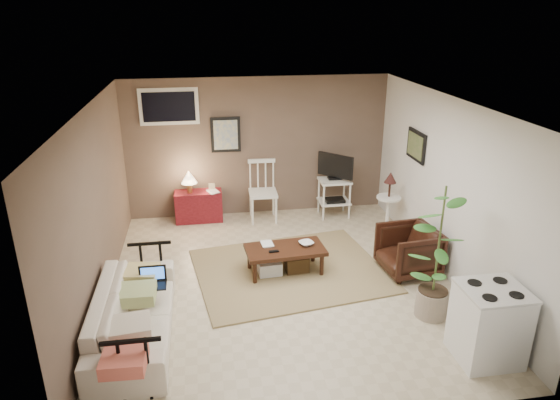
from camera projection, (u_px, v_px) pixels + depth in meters
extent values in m
plane|color=#C1B293|center=(281.00, 281.00, 6.74)|extent=(5.00, 5.00, 0.00)
cube|color=black|center=(226.00, 135.00, 8.41)|extent=(0.50, 0.03, 0.60)
cube|color=black|center=(416.00, 146.00, 7.48)|extent=(0.03, 0.60, 0.45)
cube|color=white|center=(169.00, 107.00, 8.10)|extent=(0.96, 0.03, 0.60)
cube|color=#8D7852|center=(290.00, 270.00, 6.99)|extent=(2.81, 2.38, 0.02)
cube|color=#34180E|center=(285.00, 250.00, 6.83)|extent=(1.11, 0.63, 0.05)
cylinder|color=#34180E|center=(255.00, 273.00, 6.61)|extent=(0.06, 0.06, 0.34)
cylinder|color=#34180E|center=(322.00, 265.00, 6.81)|extent=(0.06, 0.06, 0.34)
cylinder|color=#34180E|center=(249.00, 259.00, 6.98)|extent=(0.06, 0.06, 0.34)
cylinder|color=#34180E|center=(313.00, 252.00, 7.18)|extent=(0.06, 0.06, 0.34)
cube|color=black|center=(274.00, 251.00, 6.69)|extent=(0.14, 0.05, 0.02)
cube|color=#432D18|center=(296.00, 263.00, 6.95)|extent=(0.33, 0.29, 0.23)
cube|color=silver|center=(269.00, 268.00, 6.87)|extent=(0.33, 0.29, 0.20)
imported|color=beige|center=(133.00, 306.00, 5.46)|extent=(0.60, 2.04, 0.80)
cube|color=black|center=(153.00, 286.00, 5.74)|extent=(0.31, 0.22, 0.02)
cube|color=black|center=(153.00, 273.00, 5.81)|extent=(0.31, 0.02, 0.20)
cube|color=blue|center=(153.00, 273.00, 5.80)|extent=(0.26, 0.00, 0.16)
cube|color=maroon|center=(199.00, 206.00, 8.57)|extent=(0.79, 0.35, 0.53)
cylinder|color=#AF7D43|center=(190.00, 188.00, 8.39)|extent=(0.09, 0.09, 0.18)
cone|color=#FFE2B7|center=(189.00, 177.00, 8.32)|extent=(0.26, 0.26, 0.21)
cube|color=tan|center=(212.00, 187.00, 8.50)|extent=(0.11, 0.02, 0.13)
cube|color=white|center=(263.00, 193.00, 8.52)|extent=(0.48, 0.48, 0.04)
cylinder|color=white|center=(252.00, 212.00, 8.40)|extent=(0.04, 0.04, 0.47)
cylinder|color=white|center=(276.00, 211.00, 8.45)|extent=(0.04, 0.04, 0.47)
cylinder|color=white|center=(251.00, 203.00, 8.77)|extent=(0.04, 0.04, 0.47)
cylinder|color=white|center=(273.00, 202.00, 8.82)|extent=(0.04, 0.04, 0.47)
cube|color=white|center=(262.00, 161.00, 8.53)|extent=(0.47, 0.06, 0.07)
cube|color=white|center=(335.00, 181.00, 8.63)|extent=(0.53, 0.43, 0.04)
cube|color=white|center=(334.00, 201.00, 8.77)|extent=(0.53, 0.43, 0.03)
cylinder|color=white|center=(324.00, 202.00, 8.54)|extent=(0.03, 0.03, 0.67)
cylinder|color=white|center=(350.00, 201.00, 8.61)|extent=(0.03, 0.03, 0.67)
cylinder|color=white|center=(319.00, 195.00, 8.88)|extent=(0.03, 0.03, 0.67)
cylinder|color=white|center=(344.00, 193.00, 8.95)|extent=(0.03, 0.03, 0.67)
cube|color=black|center=(335.00, 178.00, 8.61)|extent=(0.24, 0.13, 0.03)
cube|color=black|center=(335.00, 166.00, 8.53)|extent=(0.50, 0.52, 0.40)
cube|color=#E29358|center=(335.00, 166.00, 8.53)|extent=(0.41, 0.42, 0.33)
cube|color=black|center=(335.00, 201.00, 8.72)|extent=(0.34, 0.24, 0.10)
cylinder|color=white|center=(386.00, 231.00, 8.20)|extent=(0.27, 0.27, 0.03)
cylinder|color=white|center=(387.00, 215.00, 8.09)|extent=(0.05, 0.05, 0.58)
cylinder|color=white|center=(389.00, 198.00, 7.98)|extent=(0.39, 0.39, 0.03)
cylinder|color=black|center=(390.00, 189.00, 7.93)|extent=(0.03, 0.03, 0.25)
cone|color=#381917|center=(390.00, 177.00, 7.86)|extent=(0.19, 0.19, 0.17)
imported|color=black|center=(409.00, 248.00, 6.84)|extent=(0.74, 0.78, 0.73)
cylinder|color=#A18D7F|center=(431.00, 303.00, 5.94)|extent=(0.38, 0.38, 0.33)
cylinder|color=#4C602D|center=(439.00, 240.00, 5.64)|extent=(0.03, 0.03, 1.31)
cube|color=white|center=(489.00, 325.00, 5.14)|extent=(0.62, 0.58, 0.80)
cube|color=silver|center=(495.00, 290.00, 4.99)|extent=(0.64, 0.60, 0.03)
cylinder|color=black|center=(490.00, 298.00, 4.83)|extent=(0.14, 0.14, 0.01)
cylinder|color=black|center=(517.00, 295.00, 4.88)|extent=(0.14, 0.14, 0.01)
cylinder|color=black|center=(475.00, 283.00, 5.10)|extent=(0.14, 0.14, 0.01)
cylinder|color=black|center=(500.00, 280.00, 5.14)|extent=(0.14, 0.14, 0.01)
imported|color=#34180E|center=(306.00, 239.00, 6.87)|extent=(0.20, 0.10, 0.19)
imported|color=#34180E|center=(261.00, 238.00, 6.86)|extent=(0.16, 0.03, 0.22)
imported|color=#34180E|center=(208.00, 187.00, 8.36)|extent=(0.17, 0.08, 0.23)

